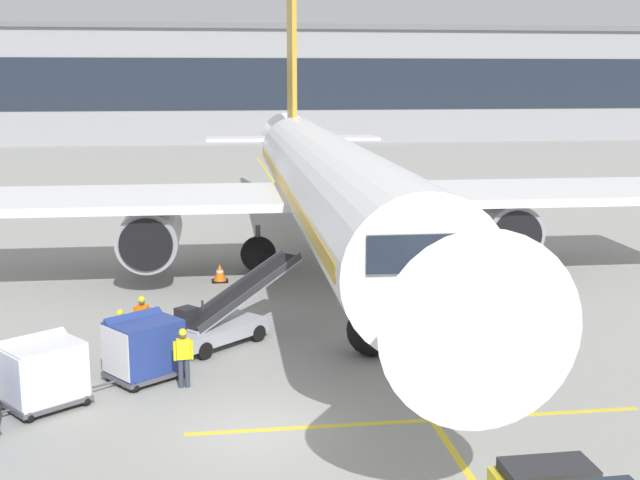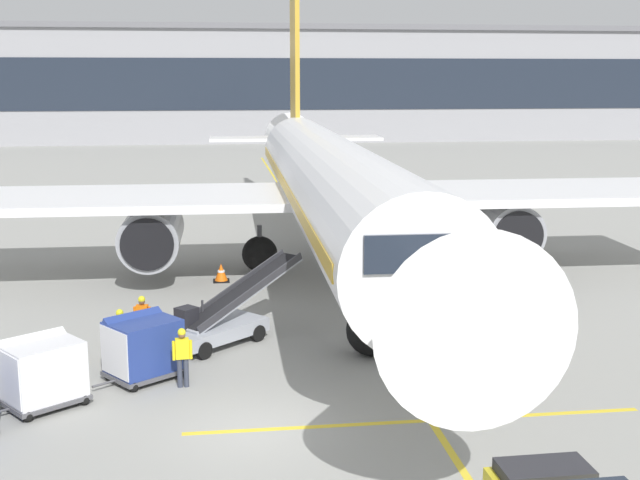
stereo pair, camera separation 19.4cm
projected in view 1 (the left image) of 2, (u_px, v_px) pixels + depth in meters
ground_plane at (258, 431)px, 20.80m from camera, size 600.00×600.00×0.00m
parked_airplane at (328, 185)px, 36.39m from camera, size 34.07×44.64×15.19m
belt_loader at (222, 320)px, 27.49m from camera, size 4.92×4.56×2.60m
baggage_cart_lead at (143, 346)px, 24.19m from camera, size 2.66×2.48×1.91m
baggage_cart_second at (42, 371)px, 22.15m from camera, size 2.66×2.48×1.91m
ground_crew_by_loader at (183, 354)px, 23.53m from camera, size 0.57×0.28×1.74m
ground_crew_by_carts at (121, 333)px, 25.43m from camera, size 0.36×0.54×1.74m
ground_crew_marshaller at (142, 318)px, 26.96m from camera, size 0.57×0.29×1.74m
safety_cone_engine_keepout at (220, 273)px, 35.81m from camera, size 0.70×0.70×0.79m
apron_guidance_line_lead_in at (338, 278)px, 36.48m from camera, size 0.20×110.00×0.01m
apron_guidance_line_stop_bar at (419, 421)px, 21.40m from camera, size 12.00×0.20×0.01m
terminal_building at (267, 84)px, 114.77m from camera, size 135.04×16.68×15.29m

